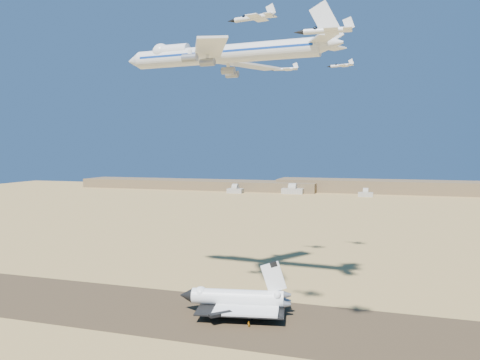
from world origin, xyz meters
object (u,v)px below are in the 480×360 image
(shuttle, at_px, (237,299))
(carrier_747, at_px, (217,54))
(crew_a, at_px, (249,325))
(chase_jet_d, at_px, (341,65))
(chase_jet_b, at_px, (326,30))
(chase_jet_c, at_px, (285,69))
(crew_b, at_px, (249,324))
(chase_jet_a, at_px, (253,17))
(crew_c, at_px, (248,324))

(shuttle, relative_size, carrier_747, 0.48)
(crew_a, height_order, chase_jet_d, chase_jet_d)
(carrier_747, relative_size, crew_a, 50.95)
(chase_jet_b, distance_m, chase_jet_c, 111.88)
(shuttle, xyz_separation_m, crew_a, (8.47, -11.75, -4.79))
(crew_a, relative_size, crew_b, 0.94)
(carrier_747, xyz_separation_m, chase_jet_a, (28.61, -49.43, -0.97))
(shuttle, bearing_deg, crew_c, -64.19)
(shuttle, bearing_deg, crew_b, -63.53)
(chase_jet_a, distance_m, chase_jet_b, 24.26)
(crew_a, bearing_deg, chase_jet_a, -148.64)
(shuttle, relative_size, chase_jet_a, 2.94)
(carrier_747, bearing_deg, shuttle, -30.99)
(chase_jet_b, bearing_deg, crew_b, 124.43)
(shuttle, xyz_separation_m, chase_jet_a, (18.43, -42.40, 94.28))
(crew_c, relative_size, chase_jet_b, 0.12)
(shuttle, distance_m, chase_jet_b, 108.72)
(crew_a, distance_m, chase_jet_a, 104.19)
(carrier_747, xyz_separation_m, crew_c, (18.29, -18.21, -100.02))
(crew_a, xyz_separation_m, chase_jet_d, (23.07, 85.13, 104.70))
(crew_b, relative_size, crew_c, 1.03)
(carrier_747, distance_m, chase_jet_d, 78.51)
(carrier_747, height_order, chase_jet_c, carrier_747)
(crew_b, relative_size, chase_jet_c, 0.13)
(crew_c, bearing_deg, shuttle, -36.78)
(crew_b, distance_m, chase_jet_a, 104.44)
(crew_a, xyz_separation_m, chase_jet_b, (31.12, -40.01, 91.82))
(crew_a, bearing_deg, chase_jet_c, 14.86)
(shuttle, height_order, carrier_747, carrier_747)
(chase_jet_d, bearing_deg, chase_jet_b, -73.64)
(chase_jet_c, bearing_deg, chase_jet_b, -75.37)
(chase_jet_a, bearing_deg, shuttle, 124.65)
(chase_jet_c, xyz_separation_m, chase_jet_d, (24.81, 18.61, 3.51))
(crew_a, relative_size, chase_jet_c, 0.12)
(crew_c, xyz_separation_m, chase_jet_c, (-1.38, 65.95, 101.16))
(chase_jet_d, bearing_deg, crew_b, -92.89)
(crew_b, bearing_deg, chase_jet_b, 175.31)
(crew_a, bearing_deg, chase_jet_b, -128.76)
(crew_b, bearing_deg, chase_jet_c, -41.13)
(crew_b, bearing_deg, crew_c, 143.22)
(crew_b, height_order, crew_c, crew_b)
(chase_jet_d, bearing_deg, shuttle, -100.59)
(crew_b, xyz_separation_m, chase_jet_b, (31.52, -40.89, 91.76))
(shuttle, relative_size, crew_b, 23.11)
(chase_jet_d, bearing_deg, chase_jet_a, -83.79)
(shuttle, height_order, crew_c, shuttle)
(chase_jet_c, bearing_deg, carrier_747, -112.02)
(shuttle, bearing_deg, crew_a, -64.37)
(chase_jet_c, bearing_deg, chase_jet_d, 34.36)
(chase_jet_d, bearing_deg, crew_a, -92.49)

